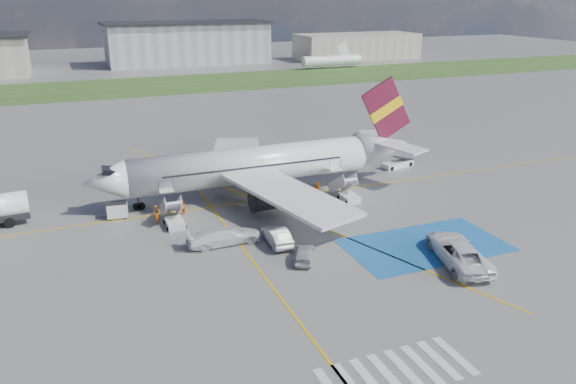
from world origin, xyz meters
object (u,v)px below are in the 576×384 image
at_px(van_white_a, 458,248).
at_px(car_silver_b, 277,236).
at_px(belt_loader, 398,164).
at_px(van_white_b, 224,234).
at_px(gpu_cart, 118,211).
at_px(car_silver_a, 304,253).
at_px(airliner, 264,164).

bearing_deg(van_white_a, car_silver_b, -19.25).
bearing_deg(van_white_a, belt_loader, -95.99).
xyz_separation_m(car_silver_b, van_white_b, (-4.27, 1.67, 0.23)).
bearing_deg(gpu_cart, car_silver_a, -41.86).
xyz_separation_m(car_silver_a, car_silver_b, (-0.92, 3.85, 0.09)).
height_order(gpu_cart, van_white_b, van_white_b).
xyz_separation_m(airliner, van_white_a, (9.06, -21.64, -2.16)).
height_order(airliner, car_silver_a, airliner).
relative_size(airliner, van_white_a, 5.59).
xyz_separation_m(airliner, belt_loader, (18.95, 2.88, -3.04)).
bearing_deg(gpu_cart, car_silver_b, -35.60).
xyz_separation_m(car_silver_a, van_white_a, (11.56, -4.96, 0.57)).
bearing_deg(van_white_b, car_silver_a, -137.01).
bearing_deg(car_silver_a, van_white_a, -176.75).
xyz_separation_m(airliner, gpu_cart, (-15.74, -1.44, -2.67)).
relative_size(gpu_cart, car_silver_a, 0.53).
bearing_deg(car_silver_b, van_white_b, -18.86).
height_order(gpu_cart, van_white_a, van_white_a).
bearing_deg(van_white_a, gpu_cart, -23.21).
relative_size(belt_loader, car_silver_a, 1.25).
distance_m(car_silver_a, car_silver_b, 3.96).
bearing_deg(van_white_b, van_white_a, -122.30).
xyz_separation_m(gpu_cart, car_silver_a, (13.23, -15.24, -0.06)).
bearing_deg(car_silver_b, belt_loader, -142.40).
bearing_deg(belt_loader, car_silver_b, -157.59).
bearing_deg(car_silver_a, belt_loader, -111.16).
relative_size(belt_loader, car_silver_b, 1.06).
bearing_deg(gpu_cart, van_white_a, -31.99).
relative_size(gpu_cart, belt_loader, 0.42).
relative_size(van_white_a, van_white_b, 1.31).
distance_m(gpu_cart, belt_loader, 34.95).
height_order(gpu_cart, belt_loader, gpu_cart).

